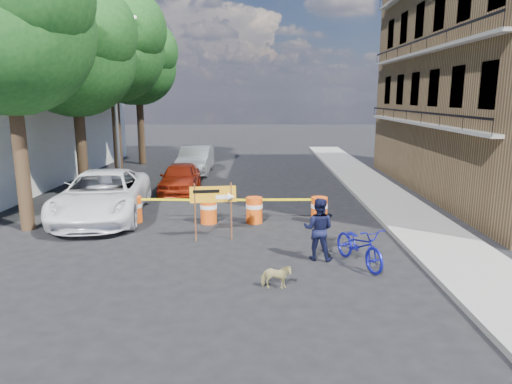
{
  "coord_description": "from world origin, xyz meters",
  "views": [
    {
      "loc": [
        0.83,
        -12.42,
        4.3
      ],
      "look_at": [
        0.72,
        1.9,
        1.3
      ],
      "focal_mm": 32.0,
      "sensor_mm": 36.0,
      "label": 1
    }
  ],
  "objects_px": {
    "dog": "(276,277)",
    "suv_white": "(103,195)",
    "barrel_far_right": "(319,209)",
    "barrel_mid_left": "(209,210)",
    "barrel_far_left": "(134,209)",
    "barrel_mid_right": "(254,210)",
    "pedestrian": "(318,229)",
    "detour_sign": "(219,199)",
    "sedan_red": "(180,178)",
    "bicycle": "(360,227)",
    "sedan_silver": "(196,160)"
  },
  "relations": [
    {
      "from": "detour_sign",
      "to": "dog",
      "type": "bearing_deg",
      "value": -74.88
    },
    {
      "from": "barrel_far_left",
      "to": "barrel_far_right",
      "type": "relative_size",
      "value": 1.0
    },
    {
      "from": "barrel_far_right",
      "to": "suv_white",
      "type": "relative_size",
      "value": 0.15
    },
    {
      "from": "barrel_mid_right",
      "to": "sedan_silver",
      "type": "bearing_deg",
      "value": 108.41
    },
    {
      "from": "sedan_red",
      "to": "suv_white",
      "type": "bearing_deg",
      "value": -114.83
    },
    {
      "from": "dog",
      "to": "pedestrian",
      "type": "bearing_deg",
      "value": -26.99
    },
    {
      "from": "suv_white",
      "to": "sedan_red",
      "type": "relative_size",
      "value": 1.51
    },
    {
      "from": "barrel_mid_left",
      "to": "pedestrian",
      "type": "xyz_separation_m",
      "value": [
        3.33,
        -3.55,
        0.37
      ]
    },
    {
      "from": "sedan_red",
      "to": "barrel_mid_right",
      "type": "bearing_deg",
      "value": -57.17
    },
    {
      "from": "sedan_red",
      "to": "pedestrian",
      "type": "bearing_deg",
      "value": -60.26
    },
    {
      "from": "suv_white",
      "to": "sedan_silver",
      "type": "height_order",
      "value": "suv_white"
    },
    {
      "from": "detour_sign",
      "to": "pedestrian",
      "type": "height_order",
      "value": "detour_sign"
    },
    {
      "from": "barrel_mid_left",
      "to": "dog",
      "type": "height_order",
      "value": "barrel_mid_left"
    },
    {
      "from": "detour_sign",
      "to": "pedestrian",
      "type": "bearing_deg",
      "value": -39.44
    },
    {
      "from": "sedan_red",
      "to": "barrel_far_left",
      "type": "bearing_deg",
      "value": -99.33
    },
    {
      "from": "dog",
      "to": "barrel_far_right",
      "type": "bearing_deg",
      "value": -12.37
    },
    {
      "from": "suv_white",
      "to": "pedestrian",
      "type": "bearing_deg",
      "value": -37.21
    },
    {
      "from": "barrel_far_left",
      "to": "barrel_mid_left",
      "type": "distance_m",
      "value": 2.62
    },
    {
      "from": "barrel_mid_left",
      "to": "bicycle",
      "type": "distance_m",
      "value": 5.91
    },
    {
      "from": "suv_white",
      "to": "detour_sign",
      "type": "bearing_deg",
      "value": -37.05
    },
    {
      "from": "sedan_red",
      "to": "sedan_silver",
      "type": "relative_size",
      "value": 0.85
    },
    {
      "from": "detour_sign",
      "to": "dog",
      "type": "relative_size",
      "value": 2.56
    },
    {
      "from": "bicycle",
      "to": "barrel_far_right",
      "type": "bearing_deg",
      "value": 75.33
    },
    {
      "from": "pedestrian",
      "to": "suv_white",
      "type": "xyz_separation_m",
      "value": [
        -7.2,
        4.22,
        -0.0
      ]
    },
    {
      "from": "dog",
      "to": "barrel_far_left",
      "type": "bearing_deg",
      "value": 44.64
    },
    {
      "from": "barrel_mid_left",
      "to": "bicycle",
      "type": "bearing_deg",
      "value": -42.43
    },
    {
      "from": "barrel_mid_left",
      "to": "detour_sign",
      "type": "xyz_separation_m",
      "value": [
        0.53,
        -1.89,
        0.83
      ]
    },
    {
      "from": "barrel_mid_right",
      "to": "bicycle",
      "type": "relative_size",
      "value": 0.44
    },
    {
      "from": "barrel_far_left",
      "to": "barrel_mid_right",
      "type": "distance_m",
      "value": 4.2
    },
    {
      "from": "barrel_far_right",
      "to": "pedestrian",
      "type": "bearing_deg",
      "value": -97.76
    },
    {
      "from": "barrel_far_left",
      "to": "bicycle",
      "type": "distance_m",
      "value": 8.09
    },
    {
      "from": "detour_sign",
      "to": "bicycle",
      "type": "bearing_deg",
      "value": -37.41
    },
    {
      "from": "dog",
      "to": "suv_white",
      "type": "xyz_separation_m",
      "value": [
        -6.01,
        6.18,
        0.55
      ]
    },
    {
      "from": "bicycle",
      "to": "sedan_silver",
      "type": "bearing_deg",
      "value": 91.51
    },
    {
      "from": "barrel_mid_left",
      "to": "suv_white",
      "type": "relative_size",
      "value": 0.15
    },
    {
      "from": "barrel_far_left",
      "to": "pedestrian",
      "type": "height_order",
      "value": "pedestrian"
    },
    {
      "from": "pedestrian",
      "to": "sedan_red",
      "type": "height_order",
      "value": "pedestrian"
    },
    {
      "from": "dog",
      "to": "barrel_mid_right",
      "type": "bearing_deg",
      "value": 10.15
    },
    {
      "from": "barrel_mid_right",
      "to": "dog",
      "type": "distance_m",
      "value": 5.59
    },
    {
      "from": "suv_white",
      "to": "sedan_silver",
      "type": "distance_m",
      "value": 9.95
    },
    {
      "from": "detour_sign",
      "to": "pedestrian",
      "type": "xyz_separation_m",
      "value": [
        2.79,
        -1.66,
        -0.45
      ]
    },
    {
      "from": "barrel_far_right",
      "to": "suv_white",
      "type": "height_order",
      "value": "suv_white"
    },
    {
      "from": "barrel_mid_right",
      "to": "detour_sign",
      "type": "xyz_separation_m",
      "value": [
        -1.04,
        -1.95,
        0.83
      ]
    },
    {
      "from": "bicycle",
      "to": "sedan_silver",
      "type": "distance_m",
      "value": 15.68
    },
    {
      "from": "barrel_far_right",
      "to": "pedestrian",
      "type": "xyz_separation_m",
      "value": [
        -0.5,
        -3.66,
        0.37
      ]
    },
    {
      "from": "barrel_mid_right",
      "to": "detour_sign",
      "type": "distance_m",
      "value": 2.36
    },
    {
      "from": "barrel_mid_left",
      "to": "dog",
      "type": "bearing_deg",
      "value": -68.78
    },
    {
      "from": "barrel_mid_left",
      "to": "detour_sign",
      "type": "relative_size",
      "value": 0.51
    },
    {
      "from": "barrel_far_right",
      "to": "detour_sign",
      "type": "bearing_deg",
      "value": -148.61
    },
    {
      "from": "barrel_mid_left",
      "to": "detour_sign",
      "type": "bearing_deg",
      "value": -74.22
    }
  ]
}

